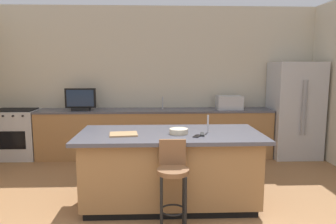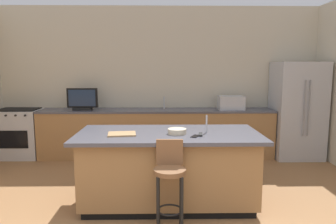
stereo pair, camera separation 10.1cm
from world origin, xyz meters
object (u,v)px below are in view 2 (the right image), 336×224
Objects in this scene: refrigerator at (297,110)px; bar_stool_center at (170,178)px; tv_monitor at (82,100)px; fruit_bowl at (177,131)px; tv_remote at (201,134)px; cutting_board at (122,134)px; kitchen_island at (168,168)px; microwave at (231,103)px; cell_phone at (195,136)px; range_oven at (20,133)px.

refrigerator reaches higher than bar_stool_center.
bar_stool_center is (1.59, -2.79, -0.54)m from tv_monitor.
tv_remote is (0.28, -0.08, -0.02)m from fruit_bowl.
cutting_board is (-3.08, -2.22, 0.02)m from refrigerator.
bar_stool_center is 0.73m from tv_remote.
cutting_board is at bearing -169.15° from kitchen_island.
microwave is at bearing 60.22° from kitchen_island.
refrigerator is 12.24× the size of cell_phone.
refrigerator reaches higher than cutting_board.
refrigerator is 10.80× the size of tv_remote.
tv_monitor is 2.79m from fruit_bowl.
refrigerator is at bearing 42.16° from fruit_bowl.
cell_phone is (-0.94, -2.41, -0.12)m from microwave.
range_oven reaches higher than cell_phone.
tv_monitor is at bearing 127.58° from fruit_bowl.
bar_stool_center is 6.50× the size of cell_phone.
tv_monitor reaches higher than bar_stool_center.
microwave is at bearing 76.40° from tv_remote.
kitchen_island is 3.58m from range_oven.
cell_phone is at bearing -128.03° from tv_remote.
tv_remote is (-2.13, -2.26, 0.03)m from refrigerator.
tv_remote is 0.51× the size of cutting_board.
tv_monitor is 2.47m from cutting_board.
microwave is 2.82× the size of tv_remote.
refrigerator reaches higher than microwave.
cutting_board is at bearing -176.85° from fruit_bowl.
fruit_bowl is 0.69× the size of cutting_board.
microwave is 2.93m from cutting_board.
tv_remote is (0.38, -0.15, 0.47)m from kitchen_island.
refrigerator reaches higher than tv_monitor.
bar_stool_center is 0.71m from fruit_bowl.
kitchen_island is at bearing 145.57° from fruit_bowl.
microwave is 2.59m from cell_phone.
kitchen_island is 0.67m from bar_stool_center.
tv_monitor is (-1.59, 2.13, 0.64)m from kitchen_island.
bar_stool_center reaches higher than cell_phone.
tv_monitor is at bearing 179.67° from refrigerator.
fruit_bowl is at bearing 170.13° from tv_remote.
range_oven is at bearing 134.74° from cutting_board.
microwave is at bearing 0.02° from range_oven.
range_oven is at bearing 179.20° from refrigerator.
refrigerator is 5.37m from range_oven.
tv_monitor reaches higher than microwave.
range_oven is 0.97× the size of bar_stool_center.
fruit_bowl is (0.10, -0.07, 0.49)m from kitchen_island.
bar_stool_center is 5.73× the size of tv_remote.
cutting_board is at bearing -162.36° from cell_phone.
tv_remote is (1.98, -2.29, -0.18)m from tv_monitor.
microwave is 2.53m from fruit_bowl.
microwave is (1.25, 2.18, 0.58)m from kitchen_island.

